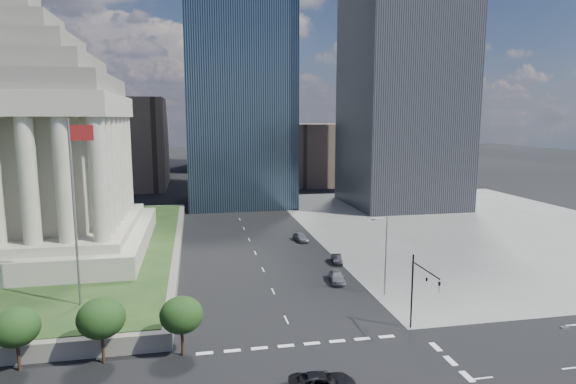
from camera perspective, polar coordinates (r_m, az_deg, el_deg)
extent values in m
plane|color=black|center=(131.29, -6.81, -0.92)|extent=(500.00, 500.00, 0.00)
cube|color=slate|center=(107.21, 20.38, -3.59)|extent=(68.00, 90.00, 0.03)
cylinder|color=slate|center=(55.48, -23.99, -2.41)|extent=(0.24, 0.24, 20.00)
cube|color=maroon|center=(54.33, -23.31, 6.45)|extent=(2.40, 0.05, 1.60)
cube|color=black|center=(124.90, -5.95, 12.42)|extent=(26.00, 26.00, 60.00)
cube|color=black|center=(128.28, 13.80, 21.16)|extent=(26.00, 28.00, 100.00)
cube|color=brown|center=(164.85, 3.51, 4.59)|extent=(20.00, 30.00, 20.00)
cube|color=brown|center=(160.63, -18.52, 5.47)|extent=(24.00, 30.00, 28.00)
cylinder|color=black|center=(52.84, 14.48, -11.35)|extent=(0.18, 0.18, 8.00)
cylinder|color=black|center=(49.49, 16.00, -8.88)|extent=(0.14, 5.50, 0.14)
cube|color=black|center=(47.45, 17.49, -10.74)|extent=(0.30, 0.30, 1.10)
cube|color=slate|center=(33.61, 29.95, -13.76)|extent=(0.50, 0.22, 0.14)
cylinder|color=slate|center=(61.15, 11.52, -7.48)|extent=(0.16, 0.16, 10.00)
cylinder|color=slate|center=(59.67, 10.86, -3.12)|extent=(1.80, 0.12, 0.12)
cube|color=slate|center=(59.36, 10.05, -3.25)|extent=(0.50, 0.22, 0.14)
imported|color=black|center=(41.83, 4.12, -21.63)|extent=(3.08, 5.72, 1.53)
imported|color=gray|center=(66.05, 5.82, -9.96)|extent=(2.47, 4.77, 1.55)
imported|color=black|center=(74.36, 5.80, -7.91)|extent=(2.02, 4.08, 1.28)
imported|color=slate|center=(86.87, 1.51, -5.33)|extent=(4.77, 2.38, 1.56)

